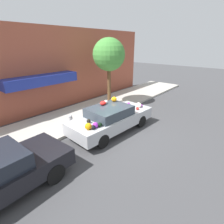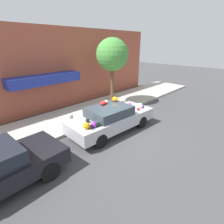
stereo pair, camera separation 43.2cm
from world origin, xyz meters
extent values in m
plane|color=#424244|center=(0.00, 0.00, 0.00)|extent=(60.00, 60.00, 0.00)
cube|color=#B2ADA3|center=(0.00, 2.70, 0.07)|extent=(24.00, 3.20, 0.14)
cube|color=#9E4C38|center=(0.00, 4.95, 2.57)|extent=(18.00, 0.30, 5.15)
cube|color=navy|center=(-1.04, 4.35, 2.18)|extent=(4.32, 0.90, 0.55)
cylinder|color=brown|center=(2.90, 2.68, 1.43)|extent=(0.24, 0.24, 2.58)
sphere|color=#47933D|center=(2.90, 2.68, 3.46)|extent=(2.11, 2.11, 2.11)
cylinder|color=#B2B2B7|center=(-1.31, 1.56, 0.42)|extent=(0.20, 0.20, 0.55)
sphere|color=#B2B2B7|center=(-1.31, 1.56, 0.75)|extent=(0.18, 0.18, 0.18)
cube|color=#B7BABF|center=(0.00, -0.06, 0.60)|extent=(4.60, 2.01, 0.57)
cube|color=#333D47|center=(-0.18, -0.05, 1.10)|extent=(2.12, 1.65, 0.44)
cylinder|color=black|center=(1.44, 0.66, 0.31)|extent=(0.63, 0.22, 0.62)
cylinder|color=black|center=(1.35, -0.94, 0.31)|extent=(0.63, 0.22, 0.62)
cylinder|color=black|center=(-1.35, 0.82, 0.31)|extent=(0.63, 0.22, 0.62)
cylinder|color=black|center=(-1.44, -0.78, 0.31)|extent=(0.63, 0.22, 0.62)
ellipsoid|color=black|center=(-1.70, -0.52, 0.97)|extent=(0.25, 0.28, 0.18)
sphere|color=#96533C|center=(-1.74, -0.41, 0.97)|extent=(0.21, 0.21, 0.18)
sphere|color=black|center=(-1.41, 0.08, 0.98)|extent=(0.24, 0.24, 0.19)
ellipsoid|color=orange|center=(0.62, 0.33, 1.45)|extent=(0.35, 0.36, 0.25)
ellipsoid|color=#B02FC0|center=(1.97, -0.53, 0.94)|extent=(0.16, 0.14, 0.11)
sphere|color=red|center=(1.35, -0.66, 0.96)|extent=(0.21, 0.21, 0.16)
ellipsoid|color=red|center=(-0.15, 0.39, 1.42)|extent=(0.43, 0.36, 0.20)
ellipsoid|color=black|center=(-1.37, -0.55, 0.98)|extent=(0.27, 0.27, 0.19)
sphere|color=purple|center=(1.64, 0.11, 0.97)|extent=(0.25, 0.25, 0.18)
sphere|color=green|center=(1.31, -0.08, 0.98)|extent=(0.27, 0.27, 0.20)
sphere|color=purple|center=(-1.55, -0.48, 1.00)|extent=(0.31, 0.31, 0.24)
sphere|color=white|center=(0.09, 0.43, 1.41)|extent=(0.18, 0.18, 0.17)
sphere|color=orange|center=(-1.84, -0.36, 1.02)|extent=(0.37, 0.37, 0.27)
ellipsoid|color=white|center=(1.72, -0.51, 1.02)|extent=(0.38, 0.42, 0.28)
cylinder|color=black|center=(-3.92, 0.69, 0.33)|extent=(0.66, 0.20, 0.65)
cylinder|color=black|center=(-3.87, -1.01, 0.33)|extent=(0.66, 0.20, 0.65)
camera|label=1|loc=(-6.04, -5.22, 4.14)|focal=28.00mm
camera|label=2|loc=(-5.75, -5.54, 4.14)|focal=28.00mm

